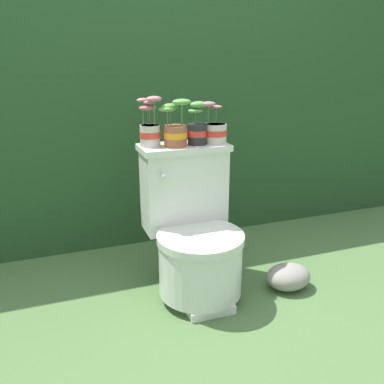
{
  "coord_description": "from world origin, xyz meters",
  "views": [
    {
      "loc": [
        -0.6,
        -1.79,
        1.19
      ],
      "look_at": [
        0.08,
        0.07,
        0.53
      ],
      "focal_mm": 40.0,
      "sensor_mm": 36.0,
      "label": 1
    }
  ],
  "objects_px": {
    "garden_stone": "(288,277)",
    "toilet": "(194,233)",
    "potted_plant_midright": "(215,130)",
    "potted_plant_middle": "(197,129)",
    "potted_plant_left": "(150,128)",
    "potted_plant_midleft": "(175,129)"
  },
  "relations": [
    {
      "from": "toilet",
      "to": "potted_plant_midleft",
      "type": "relative_size",
      "value": 3.22
    },
    {
      "from": "potted_plant_midright",
      "to": "garden_stone",
      "type": "distance_m",
      "value": 0.85
    },
    {
      "from": "toilet",
      "to": "garden_stone",
      "type": "relative_size",
      "value": 3.09
    },
    {
      "from": "toilet",
      "to": "garden_stone",
      "type": "bearing_deg",
      "value": -19.09
    },
    {
      "from": "toilet",
      "to": "potted_plant_left",
      "type": "height_order",
      "value": "potted_plant_left"
    },
    {
      "from": "toilet",
      "to": "potted_plant_midright",
      "type": "xyz_separation_m",
      "value": [
        0.16,
        0.12,
        0.48
      ]
    },
    {
      "from": "potted_plant_middle",
      "to": "garden_stone",
      "type": "xyz_separation_m",
      "value": [
        0.4,
        -0.29,
        -0.75
      ]
    },
    {
      "from": "toilet",
      "to": "potted_plant_midleft",
      "type": "bearing_deg",
      "value": 111.59
    },
    {
      "from": "toilet",
      "to": "potted_plant_middle",
      "type": "distance_m",
      "value": 0.52
    },
    {
      "from": "potted_plant_midright",
      "to": "potted_plant_left",
      "type": "bearing_deg",
      "value": 172.43
    },
    {
      "from": "potted_plant_left",
      "to": "potted_plant_midright",
      "type": "distance_m",
      "value": 0.33
    },
    {
      "from": "toilet",
      "to": "potted_plant_midleft",
      "type": "xyz_separation_m",
      "value": [
        -0.05,
        0.13,
        0.5
      ]
    },
    {
      "from": "toilet",
      "to": "potted_plant_midright",
      "type": "distance_m",
      "value": 0.52
    },
    {
      "from": "potted_plant_left",
      "to": "potted_plant_midleft",
      "type": "xyz_separation_m",
      "value": [
        0.12,
        -0.04,
        -0.0
      ]
    },
    {
      "from": "potted_plant_left",
      "to": "potted_plant_midright",
      "type": "xyz_separation_m",
      "value": [
        0.33,
        -0.04,
        -0.02
      ]
    },
    {
      "from": "toilet",
      "to": "potted_plant_left",
      "type": "xyz_separation_m",
      "value": [
        -0.17,
        0.17,
        0.51
      ]
    },
    {
      "from": "toilet",
      "to": "potted_plant_middle",
      "type": "relative_size",
      "value": 3.5
    },
    {
      "from": "potted_plant_midleft",
      "to": "potted_plant_middle",
      "type": "bearing_deg",
      "value": 0.67
    },
    {
      "from": "toilet",
      "to": "potted_plant_midright",
      "type": "relative_size",
      "value": 3.54
    },
    {
      "from": "potted_plant_middle",
      "to": "potted_plant_midright",
      "type": "relative_size",
      "value": 1.01
    },
    {
      "from": "garden_stone",
      "to": "toilet",
      "type": "bearing_deg",
      "value": 160.91
    },
    {
      "from": "potted_plant_midleft",
      "to": "potted_plant_middle",
      "type": "distance_m",
      "value": 0.11
    }
  ]
}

